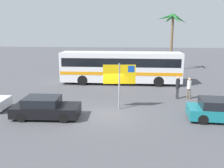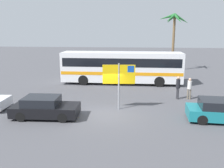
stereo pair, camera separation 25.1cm
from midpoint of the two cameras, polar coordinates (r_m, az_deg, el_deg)
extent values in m
plane|color=#4C4C51|center=(16.03, -2.38, -7.06)|extent=(120.00, 120.00, 0.00)
cube|color=white|center=(24.65, 1.77, 4.08)|extent=(11.96, 2.53, 2.90)
cube|color=black|center=(24.57, 1.78, 5.35)|extent=(11.48, 2.55, 0.84)
cube|color=orange|center=(24.73, 1.76, 2.92)|extent=(11.84, 2.55, 0.32)
cylinder|color=black|center=(26.07, 10.04, 1.64)|extent=(1.00, 0.28, 1.00)
cylinder|color=black|center=(23.86, 10.54, 0.59)|extent=(1.00, 0.28, 1.00)
cylinder|color=black|center=(26.40, -6.20, 1.90)|extent=(1.00, 0.28, 1.00)
cylinder|color=black|center=(24.22, -7.18, 0.89)|extent=(1.00, 0.28, 1.00)
cylinder|color=gray|center=(16.57, 1.26, -0.62)|extent=(0.11, 0.11, 3.20)
cube|color=yellow|center=(16.39, 1.28, 2.28)|extent=(2.20, 0.22, 1.30)
cube|color=#1447A8|center=(16.36, 4.09, 3.54)|extent=(0.44, 0.10, 0.44)
cube|color=black|center=(15.85, -15.54, -5.90)|extent=(4.15, 1.95, 0.64)
cube|color=black|center=(15.76, -16.51, -3.87)|extent=(2.18, 1.75, 0.52)
cylinder|color=black|center=(16.34, -10.33, -5.76)|extent=(0.60, 0.18, 0.60)
cylinder|color=black|center=(14.80, -11.79, -7.81)|extent=(0.60, 0.18, 0.60)
cylinder|color=black|center=(17.09, -18.69, -5.42)|extent=(0.60, 0.18, 0.60)
cylinder|color=black|center=(15.62, -20.92, -7.29)|extent=(0.60, 0.18, 0.60)
cube|color=#19757F|center=(16.17, 23.83, -6.18)|extent=(4.06, 2.08, 0.64)
cube|color=black|center=(15.94, 23.19, -4.20)|extent=(2.16, 1.80, 0.52)
cylinder|color=black|center=(16.72, 18.97, -5.83)|extent=(0.61, 0.20, 0.60)
cylinder|color=black|center=(15.17, 20.09, -7.82)|extent=(0.61, 0.20, 0.60)
cylinder|color=black|center=(19.28, -24.79, -3.89)|extent=(0.61, 0.18, 0.60)
cylinder|color=#2D2D33|center=(19.93, 14.78, -2.17)|extent=(0.13, 0.13, 0.89)
cylinder|color=#2D2D33|center=(20.09, 14.56, -2.04)|extent=(0.13, 0.13, 0.89)
cylinder|color=black|center=(19.83, 14.80, 0.11)|extent=(0.32, 0.32, 0.70)
sphere|color=tan|center=(19.74, 14.88, 1.45)|extent=(0.24, 0.24, 0.24)
cylinder|color=#706656|center=(20.20, 17.40, -2.23)|extent=(0.13, 0.13, 0.83)
cylinder|color=#706656|center=(20.21, 16.89, -2.19)|extent=(0.13, 0.13, 0.83)
cylinder|color=silver|center=(20.03, 17.28, -0.16)|extent=(0.32, 0.32, 0.65)
sphere|color=tan|center=(19.95, 17.36, 1.07)|extent=(0.22, 0.22, 0.22)
cylinder|color=brown|center=(33.17, 13.55, 9.04)|extent=(0.32, 0.32, 6.99)
cone|color=#23662D|center=(33.38, 15.36, 14.44)|extent=(2.03, 0.66, 1.40)
cone|color=#23662D|center=(34.09, 14.32, 14.84)|extent=(1.26, 2.08, 0.98)
cone|color=#23662D|center=(33.92, 13.04, 14.60)|extent=(1.16, 2.04, 1.32)
cone|color=#23662D|center=(33.00, 12.12, 15.03)|extent=(2.09, 0.46, 0.98)
cone|color=#23662D|center=(32.34, 13.00, 14.76)|extent=(1.62, 1.86, 1.27)
cone|color=#23662D|center=(32.35, 14.62, 14.58)|extent=(1.08, 2.04, 1.37)
camera|label=1|loc=(0.13, -90.38, -0.09)|focal=39.07mm
camera|label=2|loc=(0.13, 89.62, 0.09)|focal=39.07mm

